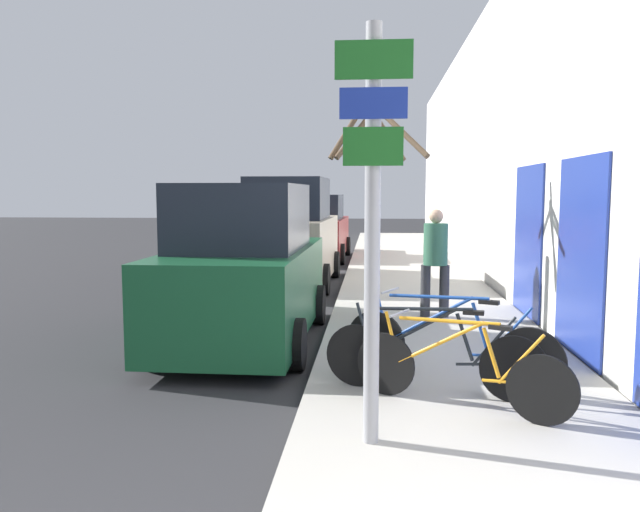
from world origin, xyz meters
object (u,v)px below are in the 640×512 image
bicycle_1 (432,356)px  signpost (372,220)px  pedestrian_near (435,255)px  bicycle_2 (448,346)px  parked_car_1 (290,237)px  parked_car_0 (245,272)px  street_tree (374,211)px  bicycle_0 (458,370)px  parked_car_2 (315,230)px

bicycle_1 → signpost: bearing=168.8°
signpost → pedestrian_near: 5.43m
signpost → bicycle_1: signpost is taller
pedestrian_near → bicycle_2: bearing=-89.8°
signpost → parked_car_1: (-1.96, 9.54, -0.82)m
parked_car_0 → parked_car_1: (-0.13, 5.70, 0.11)m
parked_car_1 → street_tree: size_ratio=1.23×
parked_car_1 → pedestrian_near: size_ratio=2.59×
signpost → bicycle_0: (0.81, 0.86, -1.44)m
parked_car_2 → pedestrian_near: (2.90, -9.93, 0.20)m
signpost → parked_car_0: (-1.83, 3.84, -0.92)m
signpost → parked_car_1: size_ratio=0.73×
bicycle_0 → signpost: bearing=164.6°
parked_car_1 → signpost: bearing=-77.3°
bicycle_2 → parked_car_1: 8.41m
parked_car_0 → pedestrian_near: (2.84, 1.43, 0.13)m
bicycle_0 → parked_car_0: 4.02m
bicycle_0 → street_tree: (-0.80, 4.18, 1.36)m
bicycle_1 → parked_car_1: 8.67m
parked_car_2 → street_tree: (1.90, -10.16, 0.91)m
bicycle_2 → signpost: bearing=179.2°
bicycle_1 → pedestrian_near: (0.40, 4.00, 0.63)m
bicycle_1 → bicycle_0: bearing=-139.9°
bicycle_1 → parked_car_2: bearing=24.3°
signpost → street_tree: (0.01, 5.04, -0.08)m
street_tree → bicycle_2: bearing=-77.1°
signpost → bicycle_2: (0.80, 1.61, -1.40)m
bicycle_2 → pedestrian_near: 3.72m
parked_car_0 → street_tree: street_tree is taller
bicycle_0 → parked_car_1: size_ratio=0.42×
parked_car_0 → street_tree: (1.85, 1.20, 0.85)m
parked_car_0 → parked_car_1: size_ratio=0.98×
signpost → pedestrian_near: signpost is taller
parked_car_1 → parked_car_2: size_ratio=0.98×
signpost → parked_car_0: 4.36m
parked_car_0 → parked_car_1: bearing=91.7°
bicycle_1 → street_tree: bearing=23.1°
signpost → parked_car_1: 9.77m
parked_car_2 → bicycle_0: bearing=-78.3°
parked_car_0 → street_tree: bearing=33.5°
bicycle_2 → parked_car_2: parked_car_2 is taller
street_tree → parked_car_2: bearing=100.6°
bicycle_0 → street_tree: 4.47m
parked_car_1 → pedestrian_near: parked_car_1 is taller
parked_car_1 → bicycle_0: bearing=-71.2°
bicycle_2 → street_tree: bearing=38.5°
bicycle_0 → bicycle_2: size_ratio=0.88×
pedestrian_near → parked_car_1: bearing=128.3°
signpost → parked_car_0: bearing=115.5°
parked_car_0 → bicycle_0: bearing=-48.0°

